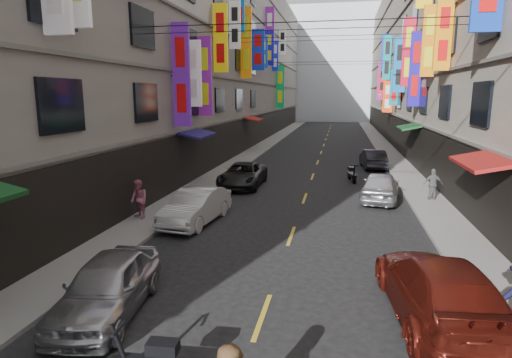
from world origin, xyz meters
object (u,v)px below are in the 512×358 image
at_px(scooter_far_right, 352,174).
at_px(pedestrian_lfar, 139,199).
at_px(car_left_near, 107,286).
at_px(car_right_mid, 380,186).
at_px(car_left_mid, 196,206).
at_px(car_right_near, 439,290).
at_px(car_left_far, 243,175).
at_px(pedestrian_rfar, 433,184).
at_px(car_right_far, 373,159).

relative_size(scooter_far_right, pedestrian_lfar, 1.11).
bearing_deg(car_left_near, car_right_mid, 53.20).
relative_size(car_right_mid, pedestrian_lfar, 2.66).
xyz_separation_m(scooter_far_right, pedestrian_lfar, (-8.82, -10.17, 0.48)).
bearing_deg(car_left_mid, car_right_near, -31.46).
height_order(scooter_far_right, pedestrian_lfar, pedestrian_lfar).
relative_size(car_left_far, pedestrian_rfar, 3.12).
relative_size(car_right_near, car_right_mid, 1.23).
xyz_separation_m(car_left_far, pedestrian_lfar, (-2.67, -7.51, 0.26)).
distance_m(car_left_near, pedestrian_lfar, 7.80).
height_order(car_left_mid, car_right_mid, car_right_mid).
xyz_separation_m(car_left_near, pedestrian_lfar, (-2.77, 7.29, 0.23)).
xyz_separation_m(car_right_near, car_right_mid, (-0.34, 11.57, -0.04)).
xyz_separation_m(scooter_far_right, car_left_mid, (-6.42, -10.01, 0.26)).
relative_size(scooter_far_right, car_right_far, 0.44).
xyz_separation_m(car_left_mid, pedestrian_lfar, (-2.39, -0.16, 0.23)).
bearing_deg(car_right_mid, pedestrian_lfar, 36.82).
height_order(car_left_mid, car_right_far, car_left_mid).
distance_m(car_left_mid, car_right_near, 10.17).
distance_m(car_right_near, car_right_far, 21.48).
xyz_separation_m(scooter_far_right, car_right_far, (1.58, 5.19, 0.23)).
relative_size(car_left_far, car_right_mid, 1.11).
height_order(scooter_far_right, car_left_mid, car_left_mid).
relative_size(car_right_near, car_right_far, 1.29).
bearing_deg(car_left_far, car_right_far, 45.03).
bearing_deg(car_left_far, pedestrian_lfar, -109.92).
height_order(car_right_mid, pedestrian_rfar, pedestrian_rfar).
xyz_separation_m(car_right_mid, pedestrian_lfar, (-10.06, -5.45, 0.20)).
distance_m(car_left_near, car_right_far, 23.89).
bearing_deg(car_left_far, car_right_near, -60.85).
distance_m(car_left_far, pedestrian_rfar, 10.05).
bearing_deg(pedestrian_rfar, car_left_mid, 23.78).
bearing_deg(scooter_far_right, pedestrian_rfar, 118.96).
bearing_deg(car_left_far, car_left_near, -89.99).
xyz_separation_m(car_right_mid, car_right_far, (0.34, 9.91, -0.06)).
bearing_deg(car_left_near, car_left_mid, 85.87).
relative_size(car_right_mid, car_right_far, 1.05).
height_order(car_left_far, pedestrian_lfar, pedestrian_lfar).
distance_m(scooter_far_right, car_left_far, 6.71).
bearing_deg(car_left_far, car_left_mid, -92.50).
distance_m(car_right_mid, car_right_far, 9.92).
relative_size(scooter_far_right, car_left_mid, 0.42).
bearing_deg(scooter_far_right, car_left_mid, 46.17).
height_order(car_left_near, pedestrian_rfar, pedestrian_rfar).
xyz_separation_m(car_right_far, pedestrian_lfar, (-10.39, -15.36, 0.25)).
distance_m(car_right_near, car_right_mid, 11.58).
xyz_separation_m(scooter_far_right, car_right_mid, (1.24, -4.72, 0.29)).
distance_m(scooter_far_right, car_right_far, 5.43).
bearing_deg(scooter_far_right, car_right_near, 84.39).
bearing_deg(car_left_far, pedestrian_rfar, -10.60).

